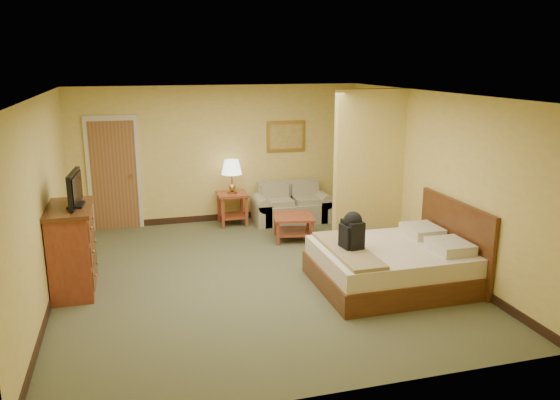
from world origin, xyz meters
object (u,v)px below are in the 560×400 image
object	(u,v)px
coffee_table	(293,222)
dresser	(72,249)
loveseat	(292,209)
bed	(397,263)

from	to	relation	value
coffee_table	dresser	xyz separation A→B (m)	(-3.49, -1.29, 0.28)
loveseat	coffee_table	bearing A→B (deg)	-105.29
coffee_table	loveseat	bearing A→B (deg)	74.71
loveseat	dresser	bearing A→B (deg)	-147.67
coffee_table	dresser	size ratio (longest dim) A/B	0.67
loveseat	dresser	size ratio (longest dim) A/B	1.27
coffee_table	bed	size ratio (longest dim) A/B	0.38
loveseat	coffee_table	size ratio (longest dim) A/B	1.87
loveseat	bed	distance (m)	3.41
bed	loveseat	bearing A→B (deg)	98.48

